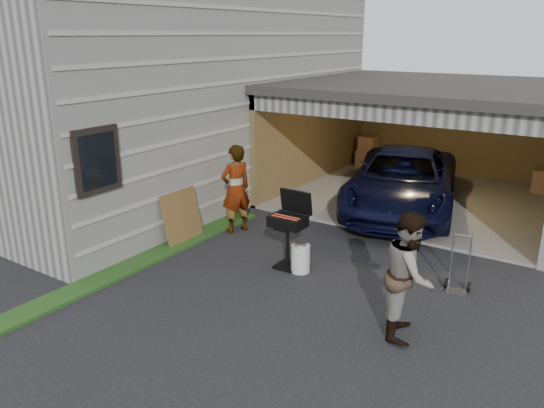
{
  "coord_description": "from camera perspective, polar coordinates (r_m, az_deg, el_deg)",
  "views": [
    {
      "loc": [
        4.68,
        -6.29,
        3.99
      ],
      "look_at": [
        -0.23,
        1.05,
        1.15
      ],
      "focal_mm": 35.0,
      "sensor_mm": 36.0,
      "label": 1
    }
  ],
  "objects": [
    {
      "name": "woman",
      "position": [
        11.0,
        -3.92,
        1.63
      ],
      "size": [
        0.67,
        0.8,
        1.86
      ],
      "primitive_type": "imported",
      "rotation": [
        0.0,
        0.0,
        -1.95
      ],
      "color": "#C9E0FD",
      "rests_on": "ground"
    },
    {
      "name": "minivan",
      "position": [
        12.62,
        13.82,
        2.16
      ],
      "size": [
        3.48,
        5.4,
        1.38
      ],
      "primitive_type": "imported",
      "rotation": [
        0.0,
        0.0,
        0.26
      ],
      "color": "black",
      "rests_on": "ground"
    },
    {
      "name": "house",
      "position": [
        14.88,
        -12.54,
        12.64
      ],
      "size": [
        7.0,
        11.0,
        5.5
      ],
      "primitive_type": "cube",
      "color": "#474744",
      "rests_on": "ground"
    },
    {
      "name": "propane_tank",
      "position": [
        9.32,
        3.08,
        -5.87
      ],
      "size": [
        0.38,
        0.38,
        0.5
      ],
      "primitive_type": "cylinder",
      "rotation": [
        0.0,
        0.0,
        -0.15
      ],
      "color": "silver",
      "rests_on": "ground"
    },
    {
      "name": "man",
      "position": [
        7.44,
        14.55,
        -7.39
      ],
      "size": [
        0.88,
        1.01,
        1.78
      ],
      "primitive_type": "imported",
      "rotation": [
        0.0,
        0.0,
        1.83
      ],
      "color": "#4C341E",
      "rests_on": "ground"
    },
    {
      "name": "garage",
      "position": [
        13.82,
        17.1,
        8.22
      ],
      "size": [
        6.8,
        6.3,
        2.9
      ],
      "color": "#605E59",
      "rests_on": "ground"
    },
    {
      "name": "hand_truck",
      "position": [
        9.18,
        19.34,
        -7.73
      ],
      "size": [
        0.42,
        0.34,
        0.97
      ],
      "rotation": [
        0.0,
        0.0,
        0.15
      ],
      "color": "slate",
      "rests_on": "ground"
    },
    {
      "name": "ground",
      "position": [
        8.79,
        -2.58,
        -9.17
      ],
      "size": [
        80.0,
        80.0,
        0.0
      ],
      "primitive_type": "plane",
      "color": "black",
      "rests_on": "ground"
    },
    {
      "name": "plywood_panel",
      "position": [
        10.68,
        -9.64,
        -1.36
      ],
      "size": [
        0.26,
        0.95,
        1.05
      ],
      "primitive_type": "cube",
      "rotation": [
        0.0,
        -0.21,
        0.0
      ],
      "color": "brown",
      "rests_on": "ground"
    },
    {
      "name": "bbq_grill",
      "position": [
        9.29,
        1.82,
        -2.15
      ],
      "size": [
        0.62,
        0.54,
        1.38
      ],
      "color": "black",
      "rests_on": "ground"
    },
    {
      "name": "groundcover_strip",
      "position": [
        9.57,
        -17.27,
        -7.47
      ],
      "size": [
        0.5,
        8.0,
        0.06
      ],
      "primitive_type": "cube",
      "color": "#193814",
      "rests_on": "ground"
    }
  ]
}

